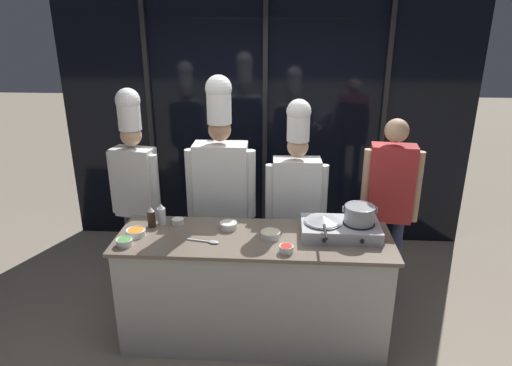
% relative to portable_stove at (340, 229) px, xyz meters
% --- Properties ---
extents(ground_plane, '(24.00, 24.00, 0.00)m').
position_rel_portable_stove_xyz_m(ground_plane, '(-0.66, -0.08, -0.97)').
color(ground_plane, gray).
extents(window_wall_back, '(4.51, 0.09, 2.70)m').
position_rel_portable_stove_xyz_m(window_wall_back, '(-0.66, 1.76, 0.38)').
color(window_wall_back, black).
rests_on(window_wall_back, ground_plane).
extents(demo_counter, '(2.12, 0.68, 0.92)m').
position_rel_portable_stove_xyz_m(demo_counter, '(-0.66, -0.08, -0.51)').
color(demo_counter, beige).
rests_on(demo_counter, ground_plane).
extents(portable_stove, '(0.60, 0.39, 0.11)m').
position_rel_portable_stove_xyz_m(portable_stove, '(0.00, 0.00, 0.00)').
color(portable_stove, '#B2B5BA').
rests_on(portable_stove, demo_counter).
extents(frying_pan, '(0.29, 0.50, 0.05)m').
position_rel_portable_stove_xyz_m(frying_pan, '(-0.14, -0.00, 0.08)').
color(frying_pan, '#ADAFB5').
rests_on(frying_pan, portable_stove).
extents(stock_pot, '(0.26, 0.23, 0.14)m').
position_rel_portable_stove_xyz_m(stock_pot, '(0.14, 0.00, 0.13)').
color(stock_pot, '#93969B').
rests_on(stock_pot, portable_stove).
extents(squeeze_bottle_soy, '(0.06, 0.06, 0.17)m').
position_rel_portable_stove_xyz_m(squeeze_bottle_soy, '(-1.50, 0.05, 0.03)').
color(squeeze_bottle_soy, '#332319').
rests_on(squeeze_bottle_soy, demo_counter).
extents(squeeze_bottle_clear, '(0.06, 0.06, 0.18)m').
position_rel_portable_stove_xyz_m(squeeze_bottle_clear, '(-1.43, 0.10, 0.03)').
color(squeeze_bottle_clear, white).
rests_on(squeeze_bottle_clear, demo_counter).
extents(prep_bowl_carrots, '(0.15, 0.15, 0.05)m').
position_rel_portable_stove_xyz_m(prep_bowl_carrots, '(-1.58, -0.11, -0.02)').
color(prep_bowl_carrots, white).
rests_on(prep_bowl_carrots, demo_counter).
extents(prep_bowl_noodles, '(0.15, 0.15, 0.05)m').
position_rel_portable_stove_xyz_m(prep_bowl_noodles, '(-0.54, -0.08, -0.02)').
color(prep_bowl_noodles, white).
rests_on(prep_bowl_noodles, demo_counter).
extents(prep_bowl_onion, '(0.14, 0.14, 0.05)m').
position_rel_portable_stove_xyz_m(prep_bowl_onion, '(-0.88, 0.05, -0.02)').
color(prep_bowl_onion, white).
rests_on(prep_bowl_onion, demo_counter).
extents(prep_bowl_scallions, '(0.12, 0.12, 0.05)m').
position_rel_portable_stove_xyz_m(prep_bowl_scallions, '(-1.61, -0.28, -0.02)').
color(prep_bowl_scallions, white).
rests_on(prep_bowl_scallions, demo_counter).
extents(prep_bowl_bell_pepper, '(0.11, 0.11, 0.06)m').
position_rel_portable_stove_xyz_m(prep_bowl_bell_pepper, '(-0.42, -0.31, -0.02)').
color(prep_bowl_bell_pepper, white).
rests_on(prep_bowl_bell_pepper, demo_counter).
extents(prep_bowl_rice, '(0.10, 0.10, 0.05)m').
position_rel_portable_stove_xyz_m(prep_bowl_rice, '(-1.30, 0.11, -0.03)').
color(prep_bowl_rice, white).
rests_on(prep_bowl_rice, demo_counter).
extents(serving_spoon_slotted, '(0.26, 0.08, 0.02)m').
position_rel_portable_stove_xyz_m(serving_spoon_slotted, '(-0.99, -0.19, -0.05)').
color(serving_spoon_slotted, '#B2B5BA').
rests_on(serving_spoon_slotted, demo_counter).
extents(chef_head, '(0.48, 0.26, 1.94)m').
position_rel_portable_stove_xyz_m(chef_head, '(-1.78, 0.58, 0.19)').
color(chef_head, '#4C4C51').
rests_on(chef_head, ground_plane).
extents(chef_sous, '(0.61, 0.25, 2.06)m').
position_rel_portable_stove_xyz_m(chef_sous, '(-0.99, 0.54, 0.20)').
color(chef_sous, '#232326').
rests_on(chef_sous, ground_plane).
extents(chef_line, '(0.54, 0.23, 1.88)m').
position_rel_portable_stove_xyz_m(chef_line, '(-0.33, 0.50, 0.11)').
color(chef_line, '#2D3856').
rests_on(chef_line, ground_plane).
extents(person_guest, '(0.49, 0.23, 1.73)m').
position_rel_portable_stove_xyz_m(person_guest, '(0.47, 0.50, 0.09)').
color(person_guest, '#2D3856').
rests_on(person_guest, ground_plane).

